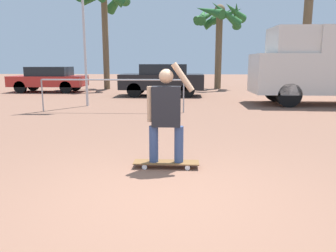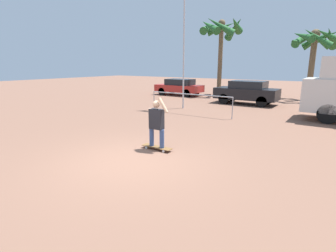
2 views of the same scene
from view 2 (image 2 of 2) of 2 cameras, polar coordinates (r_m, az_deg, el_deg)
ground_plane at (r=7.25m, az=-7.82°, el=-7.55°), size 80.00×80.00×0.00m
skateboard at (r=8.09m, az=-2.45°, el=-4.62°), size 1.02×0.26×0.09m
person_skateboarder at (r=7.88m, az=-2.52°, el=1.05°), size 0.71×0.22×1.53m
parked_car_black at (r=18.03m, az=16.75°, el=7.14°), size 3.97×1.74×1.51m
parked_car_red at (r=22.30m, az=2.45°, el=8.56°), size 3.95×1.71×1.36m
palm_tree_center_background at (r=21.82m, az=29.36°, el=15.79°), size 3.25×3.25×5.08m
palm_tree_far_left at (r=22.91m, az=11.53°, el=19.71°), size 3.58×3.74×6.31m
flagpole at (r=15.55m, az=3.81°, el=19.54°), size 1.05×0.12×7.37m
plaza_railing_segment at (r=13.69m, az=4.75°, el=6.33°), size 4.70×0.05×1.08m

